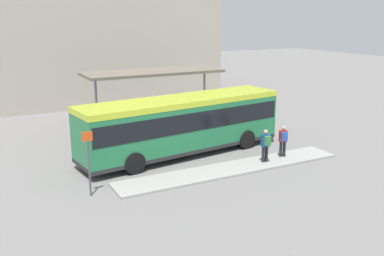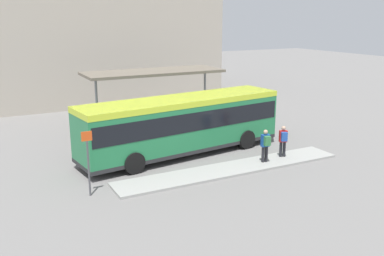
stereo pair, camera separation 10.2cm
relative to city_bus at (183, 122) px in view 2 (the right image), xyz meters
name	(u,v)px [view 2 (the right image)]	position (x,y,z in m)	size (l,w,h in m)	color
ground_plane	(183,154)	(-0.01, 0.00, -1.83)	(120.00, 120.00, 0.00)	slate
curb_island	(232,169)	(1.03, -3.35, -1.77)	(11.97, 1.80, 0.12)	#9E9E99
city_bus	(183,122)	(0.00, 0.00, 0.00)	(11.72, 3.93, 3.14)	#237A47
pedestrian_waiting	(266,144)	(2.96, -3.43, -0.74)	(0.44, 0.48, 1.70)	#232328
pedestrian_companion	(283,139)	(4.30, -3.17, -0.76)	(0.49, 0.53, 1.67)	#232328
bicycle_red	(258,118)	(7.88, 3.91, -1.47)	(0.48, 1.66, 0.72)	black
bicycle_orange	(252,115)	(7.95, 4.72, -1.46)	(0.48, 1.71, 0.74)	black
bicycle_white	(245,113)	(7.87, 5.52, -1.45)	(0.48, 1.79, 0.77)	black
bicycle_blue	(243,111)	(8.22, 6.33, -1.46)	(0.48, 1.74, 0.75)	black
station_shelter	(154,73)	(0.96, 6.30, 1.84)	(9.20, 3.34, 3.83)	#706656
potted_planter_near_shelter	(157,126)	(-0.03, 3.59, -1.08)	(0.91, 0.91, 1.44)	slate
potted_planter_far_side	(120,130)	(-2.27, 3.92, -1.10)	(0.98, 0.98, 1.42)	slate
platform_sign	(88,161)	(-5.94, -3.23, -0.27)	(0.44, 0.08, 2.80)	#4C4C51
station_building	(84,37)	(-0.10, 20.40, 3.62)	(22.21, 12.57, 10.91)	#B2A899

